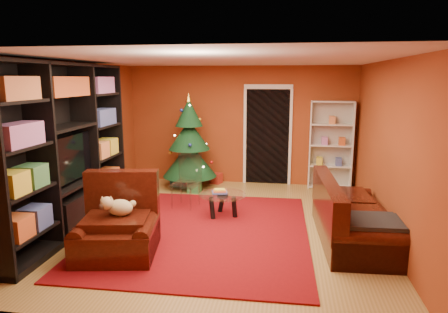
% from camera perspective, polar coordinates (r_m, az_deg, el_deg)
% --- Properties ---
extents(floor, '(5.00, 5.50, 0.05)m').
position_cam_1_polar(floor, '(6.55, -0.56, -9.94)').
color(floor, olive).
rests_on(floor, ground).
extents(ceiling, '(5.00, 5.50, 0.05)m').
position_cam_1_polar(ceiling, '(6.12, -0.61, 13.89)').
color(ceiling, silver).
rests_on(ceiling, wall_back).
extents(wall_back, '(5.00, 0.05, 2.60)m').
position_cam_1_polar(wall_back, '(8.92, 2.41, 4.48)').
color(wall_back, '#8F3B1A').
rests_on(wall_back, ground).
extents(wall_left, '(0.05, 5.50, 2.60)m').
position_cam_1_polar(wall_left, '(7.07, -21.21, 1.99)').
color(wall_left, '#8F3B1A').
rests_on(wall_left, ground).
extents(wall_right, '(0.05, 5.50, 2.60)m').
position_cam_1_polar(wall_right, '(6.30, 22.71, 0.84)').
color(wall_right, '#8F3B1A').
rests_on(wall_right, ground).
extents(doorway, '(1.06, 0.60, 2.16)m').
position_cam_1_polar(doorway, '(8.86, 6.22, 2.75)').
color(doorway, black).
rests_on(doorway, floor).
extents(rug, '(3.28, 3.81, 0.02)m').
position_cam_1_polar(rug, '(6.28, -3.10, -10.55)').
color(rug, maroon).
rests_on(rug, floor).
extents(media_unit, '(0.56, 3.34, 2.55)m').
position_cam_1_polar(media_unit, '(6.46, -21.83, 0.94)').
color(media_unit, black).
rests_on(media_unit, floor).
extents(christmas_tree, '(1.43, 1.43, 2.05)m').
position_cam_1_polar(christmas_tree, '(8.53, -4.97, 2.08)').
color(christmas_tree, black).
rests_on(christmas_tree, floor).
extents(gift_box_teal, '(0.29, 0.29, 0.27)m').
position_cam_1_polar(gift_box_teal, '(8.88, -6.69, -3.26)').
color(gift_box_teal, '#1B5B67').
rests_on(gift_box_teal, floor).
extents(gift_box_green, '(0.26, 0.26, 0.25)m').
position_cam_1_polar(gift_box_green, '(8.33, -4.24, -4.26)').
color(gift_box_green, '#2D773F').
rests_on(gift_box_green, floor).
extents(gift_box_red, '(0.28, 0.28, 0.23)m').
position_cam_1_polar(gift_box_red, '(9.01, -1.13, -3.12)').
color(gift_box_red, '#A9271E').
rests_on(gift_box_red, floor).
extents(white_bookshelf, '(0.90, 0.35, 1.92)m').
position_cam_1_polar(white_bookshelf, '(8.76, 15.01, 1.55)').
color(white_bookshelf, white).
rests_on(white_bookshelf, floor).
extents(armchair, '(1.29, 1.29, 0.87)m').
position_cam_1_polar(armchair, '(5.53, -15.11, -9.32)').
color(armchair, black).
rests_on(armchair, rug).
extents(dog, '(0.45, 0.37, 0.28)m').
position_cam_1_polar(dog, '(5.50, -14.59, -7.08)').
color(dog, '#CCBE8E').
rests_on(dog, armchair).
extents(sofa, '(1.05, 2.14, 0.90)m').
position_cam_1_polar(sofa, '(6.12, 18.12, -7.33)').
color(sofa, black).
rests_on(sofa, rug).
extents(coffee_table, '(0.95, 0.95, 0.49)m').
position_cam_1_polar(coffee_table, '(6.84, -0.19, -6.95)').
color(coffee_table, gray).
rests_on(coffee_table, rug).
extents(acrylic_chair, '(0.54, 0.57, 0.89)m').
position_cam_1_polar(acrylic_chair, '(7.27, -5.53, -3.97)').
color(acrylic_chair, '#66605B').
rests_on(acrylic_chair, rug).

